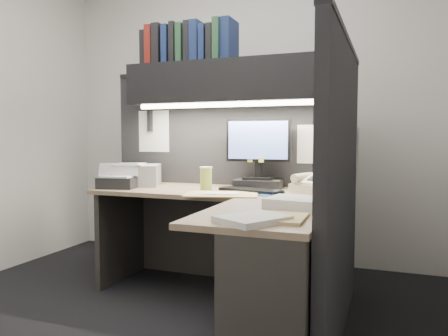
{
  "coord_description": "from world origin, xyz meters",
  "views": [
    {
      "loc": [
        1.23,
        -2.28,
        1.1
      ],
      "look_at": [
        0.17,
        0.51,
        0.89
      ],
      "focal_mm": 35.0,
      "sensor_mm": 36.0,
      "label": 1
    }
  ],
  "objects": [
    {
      "name": "keyboard",
      "position": [
        0.35,
        0.54,
        0.74
      ],
      "size": [
        0.45,
        0.25,
        0.02
      ],
      "primitive_type": "cube",
      "rotation": [
        0.0,
        0.0,
        -0.27
      ],
      "color": "black",
      "rests_on": "desk"
    },
    {
      "name": "manila_stack",
      "position": [
        0.78,
        -0.37,
        0.74
      ],
      "size": [
        0.21,
        0.27,
        0.02
      ],
      "primitive_type": "cube",
      "rotation": [
        0.0,
        0.0,
        0.02
      ],
      "color": "tan",
      "rests_on": "desk"
    },
    {
      "name": "partition_right",
      "position": [
        0.98,
        0.18,
        0.8
      ],
      "size": [
        0.06,
        1.5,
        1.6
      ],
      "primitive_type": "cube",
      "color": "black",
      "rests_on": "floor"
    },
    {
      "name": "printer",
      "position": [
        -0.62,
        0.61,
        0.81
      ],
      "size": [
        0.5,
        0.46,
        0.16
      ],
      "primitive_type": "cube",
      "rotation": [
        0.0,
        0.0,
        0.39
      ],
      "color": "gray",
      "rests_on": "desk"
    },
    {
      "name": "task_light_tube",
      "position": [
        0.12,
        0.61,
        1.33
      ],
      "size": [
        1.32,
        0.04,
        0.04
      ],
      "primitive_type": "cylinder",
      "rotation": [
        0.0,
        1.57,
        0.0
      ],
      "color": "white",
      "rests_on": "overhead_shelf"
    },
    {
      "name": "partition_back",
      "position": [
        0.03,
        0.93,
        0.8
      ],
      "size": [
        1.9,
        0.06,
        1.6
      ],
      "primitive_type": "cube",
      "color": "black",
      "rests_on": "floor"
    },
    {
      "name": "desk",
      "position": [
        0.43,
        -0.0,
        0.44
      ],
      "size": [
        1.7,
        1.53,
        0.73
      ],
      "color": "#94795E",
      "rests_on": "floor"
    },
    {
      "name": "pinned_papers",
      "position": [
        0.42,
        0.56,
        1.05
      ],
      "size": [
        1.76,
        1.31,
        0.51
      ],
      "color": "white",
      "rests_on": "partition_back"
    },
    {
      "name": "mouse",
      "position": [
        0.58,
        0.4,
        0.75
      ],
      "size": [
        0.1,
        0.12,
        0.04
      ],
      "primitive_type": "ellipsoid",
      "rotation": [
        0.0,
        0.0,
        -0.43
      ],
      "color": "black",
      "rests_on": "mousepad"
    },
    {
      "name": "paper_stack_b",
      "position": [
        0.68,
        -0.48,
        0.74
      ],
      "size": [
        0.34,
        0.36,
        0.03
      ],
      "primitive_type": "cube",
      "rotation": [
        0.0,
        0.0,
        -0.52
      ],
      "color": "white",
      "rests_on": "desk"
    },
    {
      "name": "mousepad",
      "position": [
        0.56,
        0.42,
        0.73
      ],
      "size": [
        0.24,
        0.22,
        0.0
      ],
      "primitive_type": "cube",
      "rotation": [
        0.0,
        0.0,
        -0.22
      ],
      "color": "navy",
      "rests_on": "desk"
    },
    {
      "name": "floor",
      "position": [
        0.0,
        0.0,
        0.0
      ],
      "size": [
        3.5,
        3.5,
        0.0
      ],
      "primitive_type": "plane",
      "color": "black",
      "rests_on": "ground"
    },
    {
      "name": "open_folder",
      "position": [
        0.22,
        0.32,
        0.73
      ],
      "size": [
        0.52,
        0.41,
        0.01
      ],
      "primitive_type": "cube",
      "rotation": [
        0.0,
        0.0,
        0.26
      ],
      "color": "tan",
      "rests_on": "desk"
    },
    {
      "name": "paper_stack_a",
      "position": [
        0.78,
        -0.03,
        0.76
      ],
      "size": [
        0.32,
        0.28,
        0.05
      ],
      "primitive_type": "cube",
      "rotation": [
        0.0,
        0.0,
        -0.15
      ],
      "color": "white",
      "rests_on": "desk"
    },
    {
      "name": "telephone",
      "position": [
        0.75,
        0.67,
        0.78
      ],
      "size": [
        0.3,
        0.3,
        0.09
      ],
      "primitive_type": "cube",
      "rotation": [
        0.0,
        0.0,
        -0.33
      ],
      "color": "beige",
      "rests_on": "desk"
    },
    {
      "name": "monitor",
      "position": [
        0.34,
        0.74,
        0.93
      ],
      "size": [
        0.47,
        0.24,
        0.5
      ],
      "rotation": [
        0.0,
        0.0,
        0.09
      ],
      "color": "black",
      "rests_on": "desk"
    },
    {
      "name": "overhead_shelf",
      "position": [
        0.12,
        0.75,
        1.5
      ],
      "size": [
        1.55,
        0.34,
        0.3
      ],
      "primitive_type": "cube",
      "color": "black",
      "rests_on": "partition_back"
    },
    {
      "name": "wall_back",
      "position": [
        0.0,
        1.5,
        1.35
      ],
      "size": [
        3.5,
        0.04,
        2.7
      ],
      "primitive_type": "cube",
      "color": "silver",
      "rests_on": "floor"
    },
    {
      "name": "coffee_cup",
      "position": [
        0.03,
        0.51,
        0.81
      ],
      "size": [
        0.09,
        0.09,
        0.15
      ],
      "primitive_type": "cylinder",
      "rotation": [
        0.0,
        0.0,
        0.12
      ],
      "color": "#CFD153",
      "rests_on": "desk"
    },
    {
      "name": "notebook_stack",
      "position": [
        -0.62,
        0.42,
        0.77
      ],
      "size": [
        0.3,
        0.27,
        0.08
      ],
      "primitive_type": "cube",
      "rotation": [
        0.0,
        0.0,
        0.19
      ],
      "color": "black",
      "rests_on": "desk"
    },
    {
      "name": "binder_row",
      "position": [
        -0.2,
        0.75,
        1.8
      ],
      "size": [
        0.73,
        0.25,
        0.31
      ],
      "color": "black",
      "rests_on": "overhead_shelf"
    }
  ]
}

